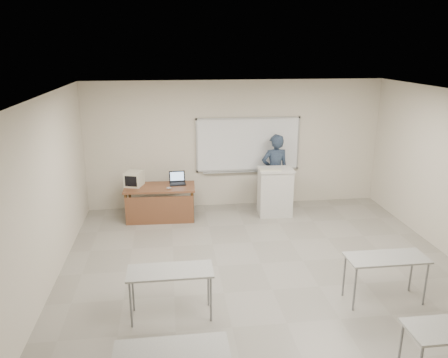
{
  "coord_description": "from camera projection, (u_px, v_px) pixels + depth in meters",
  "views": [
    {
      "loc": [
        -1.54,
        -6.01,
        3.73
      ],
      "look_at": [
        -0.5,
        2.2,
        1.21
      ],
      "focal_mm": 35.0,
      "sensor_mm": 36.0,
      "label": 1
    }
  ],
  "objects": [
    {
      "name": "keyboard",
      "position": [
        271.0,
        170.0,
        9.65
      ],
      "size": [
        0.5,
        0.21,
        0.03
      ],
      "primitive_type": "cube",
      "rotation": [
        0.0,
        0.0,
        -0.12
      ],
      "color": "beige",
      "rests_on": "podium"
    },
    {
      "name": "floor",
      "position": [
        272.0,
        290.0,
        6.97
      ],
      "size": [
        7.0,
        8.0,
        0.01
      ],
      "primitive_type": "cube",
      "color": "gray",
      "rests_on": "ground"
    },
    {
      "name": "presenter",
      "position": [
        275.0,
        171.0,
        10.29
      ],
      "size": [
        0.69,
        0.49,
        1.79
      ],
      "primitive_type": "imported",
      "rotation": [
        0.0,
        0.0,
        3.24
      ],
      "color": "black",
      "rests_on": "floor"
    },
    {
      "name": "mouse",
      "position": [
        169.0,
        188.0,
        9.5
      ],
      "size": [
        0.12,
        0.09,
        0.04
      ],
      "primitive_type": "ellipsoid",
      "rotation": [
        0.0,
        0.0,
        -0.21
      ],
      "color": "#919397",
      "rests_on": "instructor_desk"
    },
    {
      "name": "podium",
      "position": [
        275.0,
        192.0,
        9.94
      ],
      "size": [
        0.78,
        0.57,
        1.09
      ],
      "rotation": [
        0.0,
        0.0,
        -0.05
      ],
      "color": "beige",
      "rests_on": "floor"
    },
    {
      "name": "instructor_desk",
      "position": [
        160.0,
        196.0,
        9.62
      ],
      "size": [
        1.55,
        0.77,
        0.75
      ],
      "rotation": [
        0.0,
        0.0,
        -0.04
      ],
      "color": "brown",
      "rests_on": "floor"
    },
    {
      "name": "laptop",
      "position": [
        178.0,
        181.0,
        9.85
      ],
      "size": [
        0.36,
        0.33,
        0.26
      ],
      "rotation": [
        0.0,
        0.0,
        0.04
      ],
      "color": "black",
      "rests_on": "instructor_desk"
    },
    {
      "name": "whiteboard",
      "position": [
        248.0,
        145.0,
        10.34
      ],
      "size": [
        2.48,
        0.1,
        1.31
      ],
      "color": "white",
      "rests_on": "floor"
    },
    {
      "name": "student_desks",
      "position": [
        299.0,
        300.0,
        5.5
      ],
      "size": [
        4.4,
        2.2,
        0.73
      ],
      "color": "#ABAAA4",
      "rests_on": "floor"
    },
    {
      "name": "crt_monitor",
      "position": [
        134.0,
        179.0,
        9.68
      ],
      "size": [
        0.36,
        0.4,
        0.34
      ],
      "rotation": [
        0.0,
        0.0,
        -0.3
      ],
      "color": "beige",
      "rests_on": "instructor_desk"
    }
  ]
}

